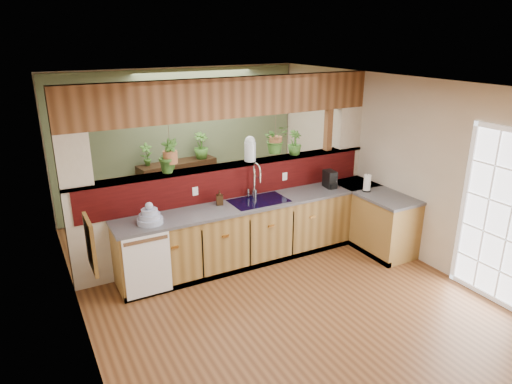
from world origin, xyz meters
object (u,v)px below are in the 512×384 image
soap_dispenser (220,198)px  shelving_console (179,187)px  dish_stack (150,217)px  paper_towel (367,183)px  faucet (256,179)px  glass_jar (250,149)px  coffee_maker (330,180)px

soap_dispenser → shelving_console: soap_dispenser is taller
dish_stack → paper_towel: dish_stack is taller
faucet → soap_dispenser: bearing=-177.7°
soap_dispenser → glass_jar: 0.87m
shelving_console → paper_towel: bearing=-60.4°
faucet → glass_jar: bearing=82.3°
dish_stack → shelving_console: size_ratio=0.23×
coffee_maker → soap_dispenser: bearing=-176.6°
faucet → glass_jar: (0.03, 0.22, 0.39)m
glass_jar → shelving_console: glass_jar is taller
paper_towel → coffee_maker: bearing=133.5°
coffee_maker → shelving_console: 2.88m
dish_stack → shelving_console: dish_stack is taller
dish_stack → shelving_console: (1.16, 2.34, -0.49)m
dish_stack → paper_towel: (3.23, -0.34, 0.04)m
soap_dispenser → paper_towel: paper_towel is taller
dish_stack → coffee_maker: size_ratio=1.22×
coffee_maker → dish_stack: bearing=-171.3°
paper_towel → dish_stack: bearing=174.1°
faucet → shelving_console: bearing=102.1°
soap_dispenser → coffee_maker: 1.81m
soap_dispenser → coffee_maker: (1.81, -0.12, 0.02)m
faucet → glass_jar: size_ratio=1.42×
faucet → dish_stack: size_ratio=1.62×
coffee_maker → glass_jar: bearing=170.1°
faucet → soap_dispenser: 0.61m
faucet → dish_stack: bearing=-172.4°
paper_towel → glass_jar: size_ratio=0.74×
coffee_maker → paper_towel: (0.38, -0.40, 0.00)m
dish_stack → soap_dispenser: bearing=10.5°
faucet → paper_towel: 1.71m
faucet → shelving_console: faucet is taller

